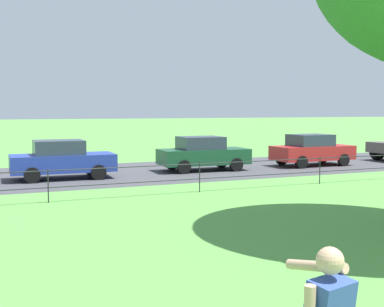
% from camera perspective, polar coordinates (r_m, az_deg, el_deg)
% --- Properties ---
extents(street_strip, '(80.00, 7.89, 0.01)m').
position_cam_1_polar(street_strip, '(21.60, -11.54, -2.36)').
color(street_strip, '#424247').
rests_on(street_strip, ground).
extents(park_fence, '(34.18, 0.04, 1.00)m').
position_cam_1_polar(park_fence, '(15.79, -7.25, -2.54)').
color(park_fence, '#232328').
rests_on(park_fence, ground).
extents(car_blue_left, '(4.03, 1.88, 1.54)m').
position_cam_1_polar(car_blue_left, '(20.44, -14.58, -0.65)').
color(car_blue_left, '#233899').
rests_on(car_blue_left, ground).
extents(car_dark_green_far_left, '(4.06, 1.93, 1.54)m').
position_cam_1_polar(car_dark_green_far_left, '(22.49, 1.24, 0.01)').
color(car_dark_green_far_left, '#194C2D').
rests_on(car_dark_green_far_left, ground).
extents(car_red_center, '(4.03, 1.86, 1.54)m').
position_cam_1_polar(car_red_center, '(25.19, 13.49, 0.41)').
color(car_red_center, red).
rests_on(car_red_center, ground).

